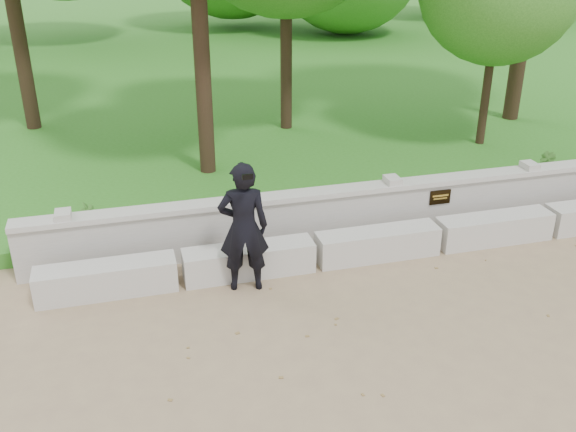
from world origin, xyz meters
TOP-DOWN VIEW (x-y plane):
  - ground at (0.00, 0.00)m, footprint 80.00×80.00m
  - lawn at (0.00, 14.00)m, footprint 40.00×22.00m
  - concrete_bench at (0.00, 1.90)m, footprint 11.90×0.45m
  - parapet_wall at (0.00, 2.60)m, footprint 12.50×0.35m
  - man_main at (-3.13, 1.56)m, footprint 0.74×0.67m
  - shrub_a at (-5.20, 3.30)m, footprint 0.33×0.35m
  - shrub_b at (2.91, 3.30)m, footprint 0.33×0.38m

SIDE VIEW (x-z plane):
  - ground at x=0.00m, z-range 0.00..0.00m
  - lawn at x=0.00m, z-range 0.00..0.25m
  - concrete_bench at x=0.00m, z-range 0.00..0.45m
  - parapet_wall at x=0.00m, z-range 0.01..0.91m
  - shrub_a at x=-5.20m, z-range 0.25..0.80m
  - shrub_b at x=2.91m, z-range 0.25..0.85m
  - man_main at x=-3.13m, z-range 0.00..1.87m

